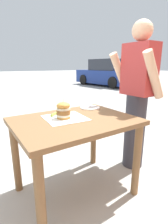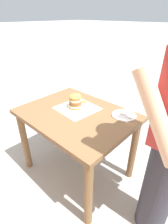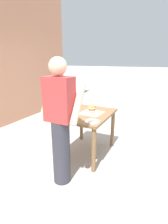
{
  "view_description": "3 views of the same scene",
  "coord_description": "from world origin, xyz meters",
  "px_view_note": "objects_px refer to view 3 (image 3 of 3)",
  "views": [
    {
      "loc": [
        1.29,
        -0.76,
        1.22
      ],
      "look_at": [
        0.0,
        0.1,
        0.81
      ],
      "focal_mm": 28.0,
      "sensor_mm": 36.0,
      "label": 1
    },
    {
      "loc": [
        0.99,
        1.03,
        1.58
      ],
      "look_at": [
        0.0,
        0.1,
        0.81
      ],
      "focal_mm": 28.0,
      "sensor_mm": 36.0,
      "label": 2
    },
    {
      "loc": [
        -1.23,
        2.61,
        1.66
      ],
      "look_at": [
        0.0,
        0.1,
        0.81
      ],
      "focal_mm": 28.0,
      "sensor_mm": 36.0,
      "label": 3
    }
  ],
  "objects_px": {
    "patio_table": "(87,120)",
    "sandwich": "(92,108)",
    "pickle_spear": "(100,112)",
    "side_plate_with_forks": "(92,121)",
    "diner_across_table": "(60,122)"
  },
  "relations": [
    {
      "from": "sandwich",
      "to": "side_plate_with_forks",
      "type": "bearing_deg",
      "value": 114.5
    },
    {
      "from": "side_plate_with_forks",
      "to": "pickle_spear",
      "type": "bearing_deg",
      "value": -82.1
    },
    {
      "from": "patio_table",
      "to": "pickle_spear",
      "type": "relative_size",
      "value": 10.61
    },
    {
      "from": "sandwich",
      "to": "diner_across_table",
      "type": "xyz_separation_m",
      "value": [
        0.04,
        0.92,
        0.05
      ]
    },
    {
      "from": "pickle_spear",
      "to": "diner_across_table",
      "type": "height_order",
      "value": "diner_across_table"
    },
    {
      "from": "patio_table",
      "to": "diner_across_table",
      "type": "bearing_deg",
      "value": 91.74
    },
    {
      "from": "sandwich",
      "to": "diner_across_table",
      "type": "relative_size",
      "value": 0.11
    },
    {
      "from": "patio_table",
      "to": "sandwich",
      "type": "distance_m",
      "value": 0.23
    },
    {
      "from": "patio_table",
      "to": "side_plate_with_forks",
      "type": "relative_size",
      "value": 4.81
    },
    {
      "from": "side_plate_with_forks",
      "to": "diner_across_table",
      "type": "height_order",
      "value": "diner_across_table"
    },
    {
      "from": "patio_table",
      "to": "sandwich",
      "type": "height_order",
      "value": "sandwich"
    },
    {
      "from": "sandwich",
      "to": "pickle_spear",
      "type": "distance_m",
      "value": 0.15
    },
    {
      "from": "patio_table",
      "to": "diner_across_table",
      "type": "xyz_separation_m",
      "value": [
        -0.03,
        0.85,
        0.26
      ]
    },
    {
      "from": "patio_table",
      "to": "diner_across_table",
      "type": "height_order",
      "value": "diner_across_table"
    },
    {
      "from": "pickle_spear",
      "to": "diner_across_table",
      "type": "xyz_separation_m",
      "value": [
        0.17,
        0.96,
        0.11
      ]
    }
  ]
}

